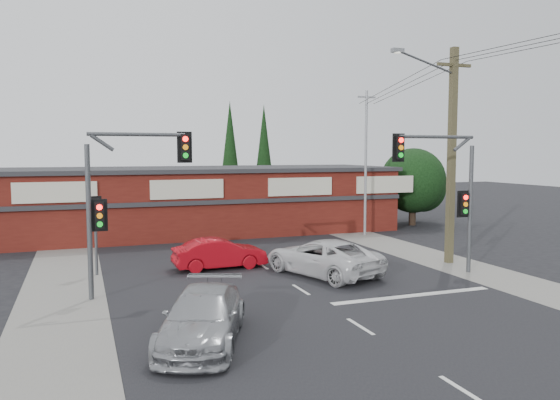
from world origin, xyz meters
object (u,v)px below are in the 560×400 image
object	(u,v)px
white_suv	(322,257)
silver_suv	(203,317)
utility_pole	(450,148)
red_sedan	(220,253)
shop_building	(191,200)

from	to	relation	value
white_suv	silver_suv	world-z (taller)	white_suv
white_suv	utility_pole	world-z (taller)	utility_pole
red_sedan	shop_building	world-z (taller)	shop_building
white_suv	utility_pole	size ratio (longest dim) A/B	0.55
white_suv	silver_suv	size ratio (longest dim) A/B	1.11
red_sedan	silver_suv	bearing A→B (deg)	161.52
utility_pole	white_suv	bearing A→B (deg)	-178.24
white_suv	shop_building	size ratio (longest dim) A/B	0.20
silver_suv	utility_pole	size ratio (longest dim) A/B	0.50
silver_suv	red_sedan	distance (m)	9.58
white_suv	red_sedan	distance (m)	4.68
silver_suv	white_suv	bearing A→B (deg)	66.14
white_suv	shop_building	bearing A→B (deg)	-98.56
white_suv	silver_suv	xyz separation A→B (m)	(-6.55, -6.46, -0.04)
silver_suv	red_sedan	world-z (taller)	silver_suv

